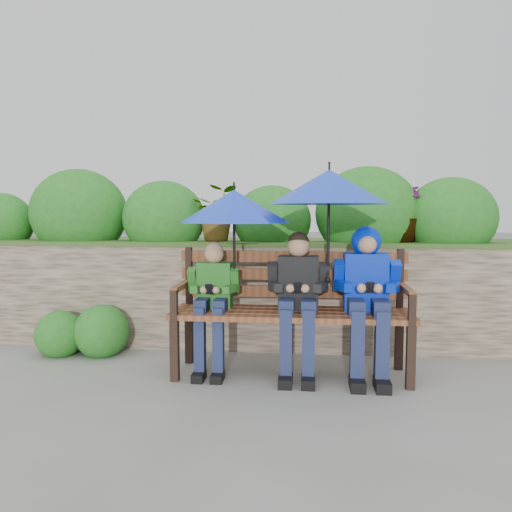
# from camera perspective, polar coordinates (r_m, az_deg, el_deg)

# --- Properties ---
(ground) EXTENTS (60.00, 60.00, 0.00)m
(ground) POSITION_cam_1_polar(r_m,az_deg,el_deg) (4.23, -0.14, -13.04)
(ground) COLOR slate
(ground) RESTS_ON ground
(garden_backdrop) EXTENTS (8.00, 2.87, 1.80)m
(garden_backdrop) POSITION_cam_1_polar(r_m,az_deg,el_deg) (5.67, 0.47, -2.05)
(garden_backdrop) COLOR brown
(garden_backdrop) RESTS_ON ground
(park_bench) EXTENTS (1.92, 0.56, 1.01)m
(park_bench) POSITION_cam_1_polar(r_m,az_deg,el_deg) (4.10, 4.08, -5.35)
(park_bench) COLOR black
(park_bench) RESTS_ON ground
(boy_left) EXTENTS (0.42, 0.48, 1.07)m
(boy_left) POSITION_cam_1_polar(r_m,az_deg,el_deg) (4.08, -4.95, -4.70)
(boy_left) COLOR #215F21
(boy_left) RESTS_ON ground
(boy_middle) EXTENTS (0.49, 0.56, 1.16)m
(boy_middle) POSITION_cam_1_polar(r_m,az_deg,el_deg) (4.00, 4.82, -4.37)
(boy_middle) COLOR black
(boy_middle) RESTS_ON ground
(boy_right) EXTENTS (0.51, 0.62, 1.20)m
(boy_right) POSITION_cam_1_polar(r_m,az_deg,el_deg) (4.02, 12.55, -3.51)
(boy_right) COLOR #0217BD
(boy_right) RESTS_ON ground
(umbrella_left) EXTENTS (0.90, 0.90, 0.81)m
(umbrella_left) POSITION_cam_1_polar(r_m,az_deg,el_deg) (4.03, -2.53, 5.69)
(umbrella_left) COLOR blue
(umbrella_left) RESTS_ON ground
(umbrella_right) EXTENTS (0.94, 0.94, 0.94)m
(umbrella_right) POSITION_cam_1_polar(r_m,az_deg,el_deg) (3.94, 8.35, 7.81)
(umbrella_right) COLOR blue
(umbrella_right) RESTS_ON ground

